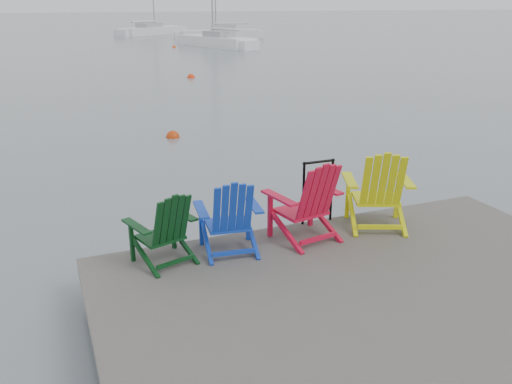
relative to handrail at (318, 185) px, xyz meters
name	(u,v)px	position (x,y,z in m)	size (l,w,h in m)	color
ground	(405,354)	(-0.25, -2.45, -1.04)	(400.00, 400.00, 0.00)	slate
dock	(408,325)	(-0.25, -2.45, -0.69)	(6.00, 5.00, 1.40)	#2C2927
handrail	(318,185)	(0.00, 0.00, 0.00)	(0.48, 0.04, 0.90)	black
chair_green	(165,227)	(-2.26, -0.46, -0.09)	(0.85, 0.81, 0.90)	#093312
chair_blue	(230,215)	(-1.46, -0.48, -0.05)	(0.84, 0.79, 0.97)	#1138B3
chair_red	(308,201)	(-0.41, -0.49, 0.00)	(0.96, 0.91, 1.08)	red
chair_yellow	(379,189)	(0.66, -0.49, 0.02)	(1.08, 1.04, 1.12)	#D4DB0C
sailboat_near	(216,42)	(10.50, 36.87, -0.69)	(4.49, 8.39, 11.27)	white
sailboat_mid	(152,31)	(9.29, 56.09, -0.69)	(8.61, 7.42, 12.43)	white
sailboat_far	(220,34)	(14.26, 47.14, -0.69)	(7.86, 2.82, 10.71)	white
buoy_a	(173,137)	(-0.20, 7.75, -1.04)	(0.37, 0.37, 0.37)	#BC360B
buoy_b	(191,78)	(3.52, 19.31, -1.04)	(0.37, 0.37, 0.37)	#F8340E
buoy_c	(257,47)	(13.29, 35.03, -1.04)	(0.40, 0.40, 0.40)	red
buoy_d	(174,47)	(7.19, 37.55, -1.04)	(0.32, 0.32, 0.32)	#F8530E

